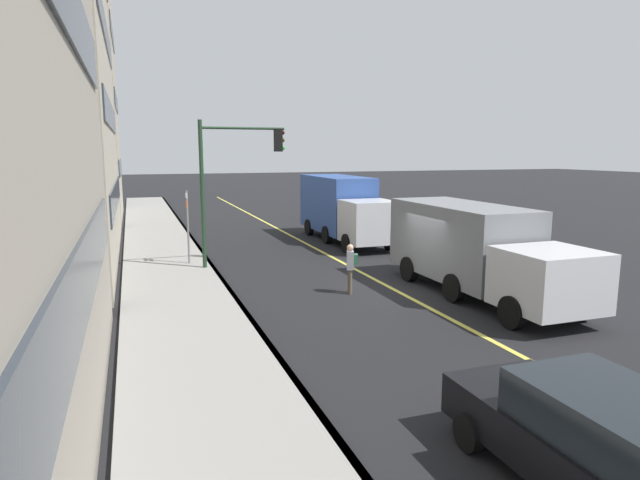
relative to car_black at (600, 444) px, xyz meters
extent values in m
plane|color=black|center=(10.82, -2.59, -0.83)|extent=(200.00, 200.00, 0.00)
cube|color=gray|center=(10.82, 4.48, -0.76)|extent=(80.00, 3.48, 0.15)
cube|color=slate|center=(10.82, 2.82, -0.76)|extent=(80.00, 0.16, 0.15)
cube|color=#D8CC4C|center=(10.82, -2.59, -0.82)|extent=(80.00, 0.16, 0.01)
cube|color=#262D38|center=(2.12, 6.39, 2.15)|extent=(14.45, 0.06, 1.10)
cube|color=#262D38|center=(20.30, 6.39, 1.92)|extent=(14.24, 0.06, 1.10)
cube|color=#262D38|center=(20.30, 6.39, 5.37)|extent=(14.24, 0.06, 1.10)
cube|color=#262D38|center=(20.30, 6.39, 8.81)|extent=(14.24, 0.06, 1.10)
cube|color=#262D38|center=(35.52, 6.39, 2.74)|extent=(9.02, 0.06, 1.10)
cube|color=#262D38|center=(35.52, 6.39, 7.20)|extent=(9.02, 0.06, 1.10)
cube|color=#262D38|center=(35.52, 6.39, 11.67)|extent=(9.02, 0.06, 1.10)
cube|color=black|center=(0.09, 0.00, -0.19)|extent=(4.65, 1.83, 0.68)
cube|color=black|center=(-0.20, 0.00, 0.47)|extent=(2.50, 1.68, 0.64)
cylinder|color=black|center=(1.62, 0.90, -0.53)|extent=(0.60, 0.22, 0.60)
cylinder|color=black|center=(1.62, -0.90, -0.53)|extent=(0.60, 0.22, 0.60)
cube|color=silver|center=(17.75, -4.71, 0.60)|extent=(2.33, 2.28, 1.96)
cube|color=#2D4C93|center=(21.98, -4.71, 1.07)|extent=(5.84, 2.28, 2.91)
cylinder|color=black|center=(17.75, -5.79, -0.38)|extent=(0.90, 0.28, 0.90)
cylinder|color=black|center=(17.75, -3.62, -0.38)|extent=(0.90, 0.28, 0.90)
cylinder|color=black|center=(23.44, -5.79, -0.38)|extent=(0.90, 0.28, 0.90)
cylinder|color=black|center=(23.44, -3.62, -0.38)|extent=(0.90, 0.28, 0.90)
cylinder|color=black|center=(20.52, -5.79, -0.38)|extent=(0.90, 0.28, 0.90)
cylinder|color=black|center=(20.52, -3.62, -0.38)|extent=(0.90, 0.28, 0.90)
cube|color=silver|center=(6.27, -4.81, 0.43)|extent=(2.31, 2.39, 1.62)
cube|color=slate|center=(10.48, -4.81, 0.85)|extent=(5.80, 2.39, 2.46)
cylinder|color=black|center=(6.27, -5.95, -0.38)|extent=(0.90, 0.28, 0.90)
cylinder|color=black|center=(6.27, -3.67, -0.38)|extent=(0.90, 0.28, 0.90)
cylinder|color=black|center=(11.93, -5.95, -0.38)|extent=(0.90, 0.28, 0.90)
cylinder|color=black|center=(11.93, -3.67, -0.38)|extent=(0.90, 0.28, 0.90)
cylinder|color=black|center=(9.03, -5.95, -0.38)|extent=(0.90, 0.28, 0.90)
cylinder|color=black|center=(9.03, -3.67, -0.38)|extent=(0.90, 0.28, 0.90)
cylinder|color=brown|center=(10.96, -0.94, -0.42)|extent=(0.18, 0.18, 0.82)
cylinder|color=brown|center=(11.16, -1.02, -0.42)|extent=(0.18, 0.18, 0.82)
cube|color=gray|center=(11.06, -0.98, 0.30)|extent=(0.44, 0.34, 0.62)
sphere|color=tan|center=(11.06, -0.98, 0.72)|extent=(0.22, 0.22, 0.22)
cube|color=#26593F|center=(11.00, -1.14, 0.33)|extent=(0.30, 0.24, 0.34)
cylinder|color=#1E3823|center=(16.08, 3.14, 2.10)|extent=(0.16, 0.16, 5.87)
cylinder|color=#1E3823|center=(16.08, 1.49, 4.74)|extent=(0.10, 3.31, 0.10)
cube|color=black|center=(16.08, 0.08, 4.29)|extent=(0.28, 0.30, 0.90)
sphere|color=#360605|center=(16.08, -0.10, 4.59)|extent=(0.18, 0.18, 0.18)
sphere|color=#392905|center=(16.08, -0.10, 4.29)|extent=(0.18, 0.18, 0.18)
sphere|color=green|center=(16.08, -0.10, 3.99)|extent=(0.18, 0.18, 0.18)
cylinder|color=slate|center=(17.11, 3.64, 0.73)|extent=(0.08, 0.08, 3.12)
cube|color=white|center=(17.11, 3.66, 2.09)|extent=(0.60, 0.02, 0.20)
cube|color=#DB5919|center=(17.11, 3.66, 1.74)|extent=(0.44, 0.02, 0.28)
camera|label=1|loc=(-5.00, 5.72, 3.86)|focal=30.10mm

